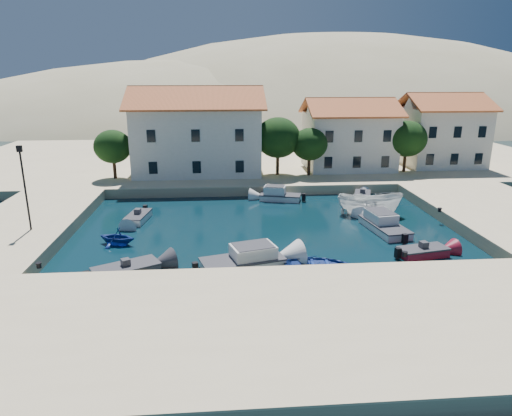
# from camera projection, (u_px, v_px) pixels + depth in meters

# --- Properties ---
(ground) EXTENTS (400.00, 400.00, 0.00)m
(ground) POSITION_uv_depth(u_px,v_px,m) (280.00, 281.00, 27.61)
(ground) COLOR black
(ground) RESTS_ON ground
(quay_south) EXTENTS (52.00, 12.00, 1.00)m
(quay_south) POSITION_uv_depth(u_px,v_px,m) (296.00, 326.00, 21.73)
(quay_south) COLOR #CBB68A
(quay_south) RESTS_ON ground
(quay_east) EXTENTS (11.00, 20.00, 1.00)m
(quay_east) POSITION_uv_depth(u_px,v_px,m) (505.00, 216.00, 38.56)
(quay_east) COLOR #CBB68A
(quay_east) RESTS_ON ground
(quay_west) EXTENTS (8.00, 20.00, 1.00)m
(quay_west) POSITION_uv_depth(u_px,v_px,m) (22.00, 228.00, 35.60)
(quay_west) COLOR #CBB68A
(quay_west) RESTS_ON ground
(quay_north) EXTENTS (80.00, 36.00, 1.00)m
(quay_north) POSITION_uv_depth(u_px,v_px,m) (259.00, 159.00, 63.94)
(quay_north) COLOR #CBB68A
(quay_north) RESTS_ON ground
(hills) EXTENTS (254.00, 176.00, 99.00)m
(hills) POSITION_uv_depth(u_px,v_px,m) (292.00, 183.00, 153.97)
(hills) COLOR tan
(hills) RESTS_ON ground
(building_left) EXTENTS (14.70, 9.45, 9.70)m
(building_left) POSITION_uv_depth(u_px,v_px,m) (197.00, 129.00, 52.24)
(building_left) COLOR silver
(building_left) RESTS_ON quay_north
(building_mid) EXTENTS (10.50, 8.40, 8.30)m
(building_mid) POSITION_uv_depth(u_px,v_px,m) (349.00, 133.00, 54.75)
(building_mid) COLOR silver
(building_mid) RESTS_ON quay_north
(building_right) EXTENTS (9.45, 8.40, 8.80)m
(building_right) POSITION_uv_depth(u_px,v_px,m) (441.00, 129.00, 56.54)
(building_right) COLOR silver
(building_right) RESTS_ON quay_north
(trees) EXTENTS (37.30, 5.30, 6.45)m
(trees) POSITION_uv_depth(u_px,v_px,m) (291.00, 141.00, 50.91)
(trees) COLOR #382314
(trees) RESTS_ON quay_north
(lamppost) EXTENTS (0.35, 0.25, 6.22)m
(lamppost) POSITION_uv_depth(u_px,v_px,m) (24.00, 180.00, 32.59)
(lamppost) COLOR black
(lamppost) RESTS_ON quay_west
(bollards) EXTENTS (29.36, 9.56, 0.30)m
(bollards) POSITION_uv_depth(u_px,v_px,m) (313.00, 240.00, 31.19)
(bollards) COLOR black
(bollards) RESTS_ON ground
(motorboat_grey_sw) EXTENTS (4.38, 3.49, 1.25)m
(motorboat_grey_sw) POSITION_uv_depth(u_px,v_px,m) (126.00, 270.00, 28.39)
(motorboat_grey_sw) COLOR #38373D
(motorboat_grey_sw) RESTS_ON ground
(cabin_cruiser_south) EXTENTS (5.73, 3.64, 1.60)m
(cabin_cruiser_south) POSITION_uv_depth(u_px,v_px,m) (243.00, 260.00, 29.43)
(cabin_cruiser_south) COLOR silver
(cabin_cruiser_south) RESTS_ON ground
(rowboat_south) EXTENTS (4.50, 3.36, 0.89)m
(rowboat_south) POSITION_uv_depth(u_px,v_px,m) (317.00, 269.00, 29.26)
(rowboat_south) COLOR navy
(rowboat_south) RESTS_ON ground
(motorboat_red_se) EXTENTS (3.61, 2.16, 1.25)m
(motorboat_red_se) POSITION_uv_depth(u_px,v_px,m) (423.00, 252.00, 31.29)
(motorboat_red_se) COLOR maroon
(motorboat_red_se) RESTS_ON ground
(cabin_cruiser_east) EXTENTS (2.85, 5.50, 1.60)m
(cabin_cruiser_east) POSITION_uv_depth(u_px,v_px,m) (385.00, 225.00, 36.25)
(cabin_cruiser_east) COLOR silver
(cabin_cruiser_east) RESTS_ON ground
(boat_east) EXTENTS (5.95, 3.06, 2.19)m
(boat_east) POSITION_uv_depth(u_px,v_px,m) (369.00, 215.00, 40.59)
(boat_east) COLOR silver
(boat_east) RESTS_ON ground
(motorboat_white_ne) EXTENTS (2.51, 3.57, 1.25)m
(motorboat_white_ne) POSITION_uv_depth(u_px,v_px,m) (362.00, 196.00, 45.50)
(motorboat_white_ne) COLOR silver
(motorboat_white_ne) RESTS_ON ground
(rowboat_west) EXTENTS (3.37, 3.14, 1.45)m
(rowboat_west) POSITION_uv_depth(u_px,v_px,m) (118.00, 244.00, 33.55)
(rowboat_west) COLOR navy
(rowboat_west) RESTS_ON ground
(motorboat_white_west) EXTENTS (2.02, 3.60, 1.25)m
(motorboat_white_west) POSITION_uv_depth(u_px,v_px,m) (138.00, 217.00, 38.82)
(motorboat_white_west) COLOR silver
(motorboat_white_west) RESTS_ON ground
(cabin_cruiser_north) EXTENTS (4.28, 2.69, 1.60)m
(cabin_cruiser_north) POSITION_uv_depth(u_px,v_px,m) (280.00, 196.00, 45.03)
(cabin_cruiser_north) COLOR silver
(cabin_cruiser_north) RESTS_ON ground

